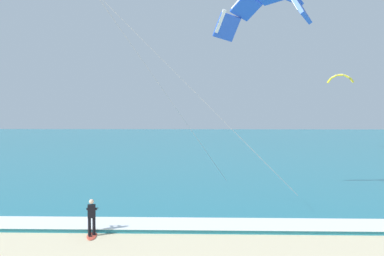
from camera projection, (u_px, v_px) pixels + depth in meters
The scene contains 6 objects.
sea at pixel (192, 142), 78.94m from camera, with size 200.00×120.00×0.20m, color teal.
surf_foam at pixel (160, 223), 19.99m from camera, with size 200.00×2.17×0.04m, color white.
surfboard at pixel (92, 236), 18.65m from camera, with size 0.68×1.46×0.09m.
kitesurfer at pixel (92, 215), 18.63m from camera, with size 0.58×0.58×1.69m.
kite_primary at pixel (263, 6), 24.13m from camera, with size 10.74×8.72×11.79m.
kite_distant at pixel (340, 78), 59.62m from camera, with size 3.63×1.81×1.37m.
Camera 1 is at (2.11, -4.99, 5.57)m, focal length 38.52 mm.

